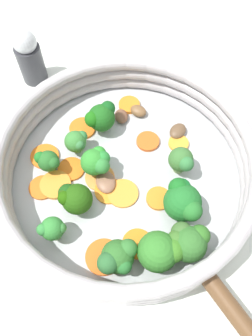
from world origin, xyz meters
name	(u,v)px	position (x,y,z in m)	size (l,w,h in m)	color
ground_plane	(126,179)	(0.00, 0.00, 0.00)	(4.00, 4.00, 0.00)	white
skillet	(126,176)	(0.00, 0.00, 0.01)	(0.32, 0.32, 0.02)	#B2B5B7
skillet_rim_wall	(126,163)	(0.00, 0.00, 0.04)	(0.34, 0.34, 0.05)	#B5AEB0
skillet_rivet_left	(178,282)	(0.03, -0.15, 0.02)	(0.01, 0.01, 0.01)	#B1B9BA
skillet_rivet_right	(217,253)	(0.08, -0.13, 0.02)	(0.01, 0.01, 0.01)	#B0B3B7
carrot_slice_0	(159,198)	(0.03, -0.05, 0.02)	(0.03, 0.03, 0.01)	orange
carrot_slice_1	(129,105)	(0.03, 0.11, 0.02)	(0.03, 0.03, 0.01)	orange
carrot_slice_2	(71,169)	(-0.07, 0.02, 0.02)	(0.04, 0.04, 0.00)	orange
carrot_slice_3	(45,156)	(-0.11, 0.05, 0.02)	(0.04, 0.04, 0.00)	orange
carrot_slice_4	(82,128)	(-0.05, 0.08, 0.02)	(0.04, 0.04, 0.00)	orange
carrot_slice_5	(123,193)	(-0.01, -0.03, 0.02)	(0.04, 0.04, 0.00)	orange
carrot_slice_6	(178,143)	(0.08, 0.03, 0.02)	(0.03, 0.03, 0.00)	orange
carrot_slice_7	(42,190)	(-0.11, 0.00, 0.02)	(0.03, 0.03, 0.00)	orange
carrot_slice_8	(55,183)	(-0.09, 0.00, 0.02)	(0.04, 0.04, 0.01)	orange
carrot_slice_9	(100,179)	(-0.04, 0.00, 0.02)	(0.04, 0.04, 0.00)	#EB903F
carrot_slice_10	(148,141)	(0.04, 0.04, 0.02)	(0.03, 0.03, 0.01)	orange
carrot_slice_11	(104,257)	(-0.05, -0.11, 0.02)	(0.04, 0.04, 0.01)	orange
carrot_slice_12	(109,191)	(-0.03, -0.02, 0.02)	(0.04, 0.04, 0.00)	orange
carrot_slice_13	(137,244)	(-0.01, -0.10, 0.02)	(0.04, 0.04, 0.00)	orange
broccoli_floret_0	(188,241)	(0.05, -0.11, 0.05)	(0.05, 0.05, 0.05)	#6B8D51
broccoli_floret_1	(183,201)	(0.06, -0.06, 0.04)	(0.05, 0.06, 0.05)	#6C8855
broccoli_floret_2	(159,251)	(0.01, -0.12, 0.04)	(0.06, 0.05, 0.05)	#70A74F
broccoli_floret_3	(96,161)	(-0.04, 0.01, 0.04)	(0.04, 0.04, 0.04)	#6D944F
broccoli_floret_4	(52,229)	(-0.10, -0.07, 0.04)	(0.03, 0.03, 0.04)	#6F9C5E
broccoli_floret_5	(101,117)	(-0.02, 0.08, 0.04)	(0.04, 0.04, 0.05)	#7E9F5E
broccoli_floret_6	(118,257)	(-0.03, -0.11, 0.04)	(0.05, 0.04, 0.04)	#7FAF60
broccoli_floret_7	(48,161)	(-0.10, 0.03, 0.04)	(0.03, 0.03, 0.04)	#84B170
broccoli_floret_8	(182,161)	(0.07, -0.01, 0.04)	(0.03, 0.04, 0.04)	#769657
broccoli_floret_9	(74,198)	(-0.07, -0.03, 0.04)	(0.04, 0.04, 0.04)	#799F5E
broccoli_floret_10	(77,141)	(-0.06, 0.05, 0.04)	(0.03, 0.03, 0.04)	#78A44E
mushroom_piece_0	(178,131)	(0.09, 0.05, 0.02)	(0.03, 0.02, 0.01)	brown
mushroom_piece_1	(138,111)	(0.04, 0.10, 0.02)	(0.03, 0.02, 0.01)	brown
mushroom_piece_2	(121,116)	(0.01, 0.09, 0.02)	(0.03, 0.02, 0.01)	brown
mushroom_piece_3	(106,182)	(-0.03, -0.01, 0.02)	(0.03, 0.03, 0.01)	#8B5F46
salt_shaker	(29,57)	(-0.11, 0.22, 0.04)	(0.04, 0.04, 0.09)	#333338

